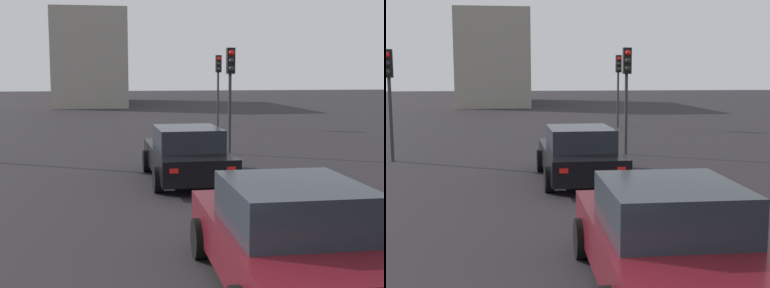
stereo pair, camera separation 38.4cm
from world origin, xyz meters
The scene contains 5 objects.
car_black_left_lead centered at (9.61, -1.54, 0.71)m, with size 4.54×2.17×1.46m.
car_maroon_left_second centered at (2.21, -1.83, 0.73)m, with size 4.34×2.14×1.51m.
traffic_light_near_left centered at (13.85, -3.71, 2.70)m, with size 0.32×0.29×3.74m.
traffic_light_far_left centered at (23.17, -5.21, 2.73)m, with size 0.32×0.30×3.79m.
building_facade_left centered at (45.99, 2.00, 4.04)m, with size 14.79×6.08×8.08m, color gray.
Camera 1 is at (-4.26, 0.47, 2.89)m, focal length 49.41 mm.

